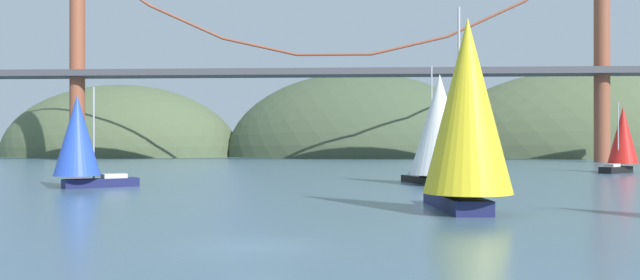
% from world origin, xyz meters
% --- Properties ---
extents(ground_plane, '(360.00, 360.00, 0.00)m').
position_xyz_m(ground_plane, '(0.00, 0.00, 0.00)').
color(ground_plane, '#426075').
extents(headland_right, '(76.08, 44.00, 42.40)m').
position_xyz_m(headland_right, '(60.00, 135.00, 0.00)').
color(headland_right, '#4C5B3D').
rests_on(headland_right, ground_plane).
extents(headland_left, '(59.78, 44.00, 36.01)m').
position_xyz_m(headland_left, '(-55.00, 135.00, 0.00)').
color(headland_left, '#4C5B3D').
rests_on(headland_left, ground_plane).
extents(headland_center, '(65.80, 44.00, 41.62)m').
position_xyz_m(headland_center, '(5.00, 135.00, 0.00)').
color(headland_center, '#425138').
rests_on(headland_center, ground_plane).
extents(suspension_bridge, '(133.59, 6.00, 39.08)m').
position_xyz_m(suspension_bridge, '(0.00, 95.00, 17.81)').
color(suspension_bridge, brown).
rests_on(suspension_bridge, ground_plane).
extents(sailboat_white_mainsail, '(6.63, 9.24, 10.52)m').
position_xyz_m(sailboat_white_mainsail, '(10.92, 32.81, 5.05)').
color(sailboat_white_mainsail, black).
rests_on(sailboat_white_mainsail, ground_plane).
extents(sailboat_yellow_sail, '(5.02, 9.26, 11.20)m').
position_xyz_m(sailboat_yellow_sail, '(9.38, 10.89, 5.34)').
color(sailboat_yellow_sail, '#191E4C').
rests_on(sailboat_yellow_sail, ground_plane).
extents(sailboat_red_spinnaker, '(6.44, 6.30, 8.45)m').
position_xyz_m(sailboat_red_spinnaker, '(36.07, 55.76, 4.19)').
color(sailboat_red_spinnaker, black).
rests_on(sailboat_red_spinnaker, ground_plane).
extents(sailboat_blue_spinnaker, '(6.92, 6.16, 8.26)m').
position_xyz_m(sailboat_blue_spinnaker, '(-18.77, 27.63, 3.97)').
color(sailboat_blue_spinnaker, '#191E4C').
rests_on(sailboat_blue_spinnaker, ground_plane).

